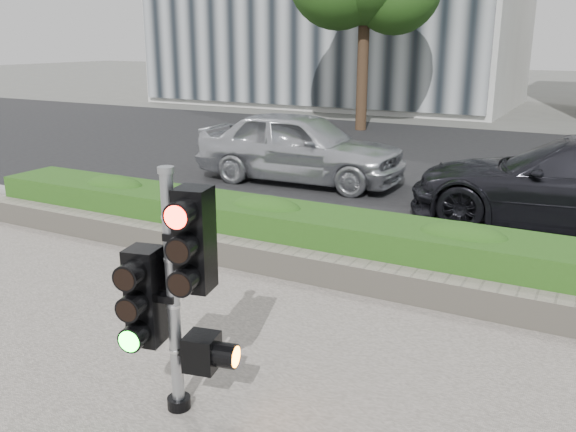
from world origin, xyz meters
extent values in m
plane|color=#51514C|center=(0.00, 0.00, 0.00)|extent=(120.00, 120.00, 0.00)
cube|color=black|center=(0.00, 10.00, 0.01)|extent=(60.00, 13.00, 0.02)
cube|color=gray|center=(0.00, 3.15, 0.06)|extent=(60.00, 0.25, 0.12)
cube|color=gray|center=(0.00, 1.90, 0.20)|extent=(12.00, 0.32, 0.34)
cube|color=#408228|center=(0.00, 2.55, 0.37)|extent=(12.00, 1.00, 0.68)
cylinder|color=black|center=(-4.50, 14.50, 2.02)|extent=(0.36, 0.36, 4.03)
cylinder|color=black|center=(0.07, -1.08, 0.08)|extent=(0.19, 0.19, 0.10)
cylinder|color=gray|center=(0.07, -1.08, 1.01)|extent=(0.10, 0.10, 1.96)
cylinder|color=gray|center=(0.07, -1.08, 2.02)|extent=(0.12, 0.12, 0.05)
cube|color=#FF1107|center=(0.29, -1.06, 1.51)|extent=(0.29, 0.29, 0.79)
cube|color=#14E51E|center=(-0.14, -1.15, 1.01)|extent=(0.29, 0.29, 0.79)
cube|color=black|center=(0.05, -0.86, 1.27)|extent=(0.29, 0.29, 0.54)
cube|color=orange|center=(0.27, -1.01, 0.56)|extent=(0.29, 0.29, 0.29)
imported|color=#B9BBC1|center=(-2.80, 6.74, 0.77)|extent=(4.46, 1.94, 1.50)
camera|label=1|loc=(2.90, -4.50, 2.94)|focal=38.00mm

